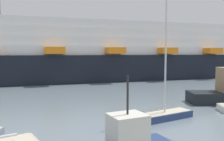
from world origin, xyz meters
TOP-DOWN VIEW (x-y plane):
  - sailboat_3 at (1.99, 9.64)m, footprint 5.66×2.84m
  - channel_buoy_0 at (-0.93, 6.45)m, footprint 0.76×0.76m
  - cruise_ship at (-0.94, 37.54)m, footprint 83.65×17.59m

SIDE VIEW (x-z plane):
  - channel_buoy_0 at x=-0.93m, z-range -0.31..1.07m
  - sailboat_3 at x=1.99m, z-range -4.69..5.67m
  - cruise_ship at x=-0.94m, z-range -2.64..12.06m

